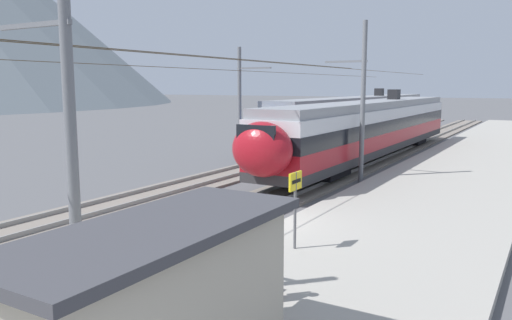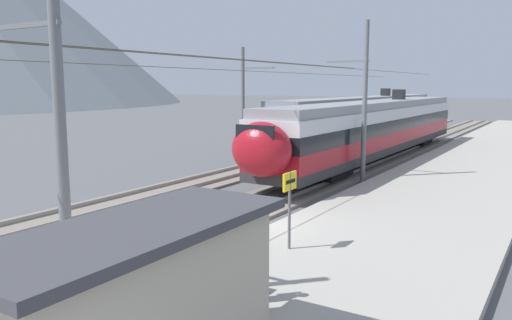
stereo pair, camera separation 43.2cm
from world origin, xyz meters
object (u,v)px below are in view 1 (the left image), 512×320
(catenary_mast_far_side, at_px, (242,102))
(handbag_beside_passenger, at_px, (269,286))
(train_far_track, at_px, (360,115))
(catenary_mast_mid, at_px, (360,100))
(catenary_mast_west, at_px, (66,139))
(potted_plant_platform_edge, at_px, (215,256))
(passenger_walking, at_px, (254,259))
(platform_sign, at_px, (295,193))
(train_near_platform, at_px, (372,127))
(platform_shelter, at_px, (159,307))

(catenary_mast_far_side, bearing_deg, handbag_beside_passenger, -146.20)
(train_far_track, xyz_separation_m, catenary_mast_mid, (-18.99, -6.59, 1.91))
(catenary_mast_west, height_order, potted_plant_platform_edge, catenary_mast_west)
(catenary_mast_mid, bearing_deg, passenger_walking, -168.53)
(train_far_track, distance_m, platform_sign, 32.11)
(catenary_mast_far_side, height_order, platform_sign, catenary_mast_far_side)
(train_near_platform, relative_size, catenary_mast_far_side, 0.71)
(train_near_platform, xyz_separation_m, platform_sign, (-19.25, -4.05, -0.34))
(passenger_walking, relative_size, platform_shelter, 0.33)
(train_far_track, relative_size, catenary_mast_far_side, 0.81)
(catenary_mast_west, height_order, catenary_mast_far_side, catenary_mast_far_side)
(train_near_platform, bearing_deg, platform_shelter, -168.59)
(catenary_mast_far_side, xyz_separation_m, platform_sign, (-14.42, -10.81, -1.92))
(train_far_track, bearing_deg, catenary_mast_far_side, 173.37)
(train_far_track, bearing_deg, platform_sign, -163.91)
(handbag_beside_passenger, bearing_deg, catenary_mast_far_side, 33.80)
(catenary_mast_mid, xyz_separation_m, passenger_walking, (-15.50, -3.15, -2.91))
(potted_plant_platform_edge, bearing_deg, handbag_beside_passenger, -101.79)
(catenary_mast_far_side, distance_m, potted_plant_platform_edge, 20.06)
(catenary_mast_mid, distance_m, catenary_mast_far_side, 8.88)
(train_near_platform, relative_size, catenary_mast_west, 0.71)
(platform_sign, relative_size, passenger_walking, 1.29)
(train_far_track, bearing_deg, passenger_walking, -164.23)
(train_near_platform, height_order, train_far_track, same)
(train_far_track, bearing_deg, handbag_beside_passenger, -163.90)
(catenary_mast_west, height_order, passenger_walking, catenary_mast_west)
(catenary_mast_west, xyz_separation_m, platform_shelter, (-1.40, -3.58, -2.17))
(train_near_platform, distance_m, potted_plant_platform_edge, 22.23)
(catenary_mast_far_side, xyz_separation_m, passenger_walking, (-18.06, -11.65, -2.57))
(handbag_beside_passenger, distance_m, potted_plant_platform_edge, 1.76)
(platform_sign, bearing_deg, catenary_mast_west, 157.73)
(platform_sign, height_order, passenger_walking, platform_sign)
(passenger_walking, bearing_deg, train_far_track, 15.77)
(train_near_platform, distance_m, train_far_track, 12.58)
(train_near_platform, distance_m, passenger_walking, 23.42)
(train_far_track, distance_m, catenary_mast_west, 37.13)
(platform_shelter, bearing_deg, potted_plant_platform_edge, 25.40)
(train_near_platform, distance_m, catenary_mast_mid, 7.83)
(handbag_beside_passenger, xyz_separation_m, potted_plant_platform_edge, (0.35, 1.70, 0.28))
(handbag_beside_passenger, xyz_separation_m, platform_shelter, (-4.01, -0.38, 1.16))
(catenary_mast_west, bearing_deg, platform_shelter, -111.41)
(platform_sign, bearing_deg, train_far_track, 16.09)
(train_far_track, bearing_deg, platform_shelter, -165.00)
(potted_plant_platform_edge, bearing_deg, catenary_mast_mid, 5.85)
(catenary_mast_mid, relative_size, platform_shelter, 8.17)
(platform_shelter, bearing_deg, passenger_walking, 7.01)
(catenary_mast_mid, distance_m, platform_shelter, 19.43)
(train_far_track, height_order, platform_sign, train_far_track)
(potted_plant_platform_edge, bearing_deg, passenger_walking, -119.61)
(handbag_beside_passenger, bearing_deg, potted_plant_platform_edge, 78.21)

